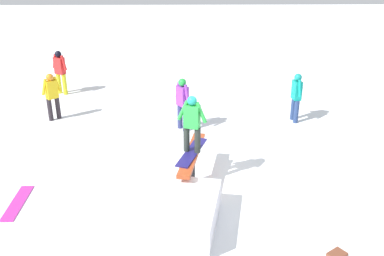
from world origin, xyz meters
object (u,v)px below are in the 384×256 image
(main_rider_on_rail, at_px, (192,126))
(bystander_red, at_px, (60,70))
(rail_feature, at_px, (192,158))
(bystander_yellow, at_px, (52,94))
(loose_snowboard_magenta, at_px, (18,203))
(bystander_teal, at_px, (296,95))
(bystander_purple, at_px, (182,101))

(main_rider_on_rail, bearing_deg, bystander_red, 54.68)
(rail_feature, height_order, bystander_red, bystander_red)
(rail_feature, distance_m, main_rider_on_rail, 0.78)
(bystander_yellow, bearing_deg, loose_snowboard_magenta, 52.88)
(loose_snowboard_magenta, bearing_deg, bystander_teal, 122.11)
(rail_feature, height_order, main_rider_on_rail, main_rider_on_rail)
(bystander_yellow, bearing_deg, bystander_teal, 134.88)
(bystander_teal, xyz_separation_m, bystander_purple, (-0.60, 3.45, 0.03))
(bystander_yellow, distance_m, bystander_red, 2.48)
(bystander_purple, xyz_separation_m, loose_snowboard_magenta, (-3.86, 3.50, -0.87))
(bystander_yellow, bearing_deg, rail_feature, 94.04)
(bystander_purple, bearing_deg, loose_snowboard_magenta, -77.31)
(bystander_purple, bearing_deg, bystander_yellow, -137.07)
(loose_snowboard_magenta, bearing_deg, bystander_red, -173.41)
(bystander_red, bearing_deg, bystander_purple, -5.54)
(bystander_purple, xyz_separation_m, bystander_red, (3.30, 4.40, 0.01))
(main_rider_on_rail, distance_m, bystander_yellow, 5.80)
(loose_snowboard_magenta, bearing_deg, bystander_yellow, -174.48)
(rail_feature, height_order, bystander_purple, bystander_purple)
(main_rider_on_rail, height_order, bystander_teal, main_rider_on_rail)
(bystander_red, bearing_deg, main_rider_on_rail, -22.65)
(bystander_red, bearing_deg, rail_feature, -22.65)
(rail_feature, xyz_separation_m, loose_snowboard_magenta, (-0.79, 3.73, -0.64))
(bystander_teal, distance_m, loose_snowboard_magenta, 8.30)
(bystander_teal, bearing_deg, bystander_yellow, -98.90)
(bystander_teal, height_order, loose_snowboard_magenta, bystander_teal)
(rail_feature, bearing_deg, main_rider_on_rail, 0.00)
(main_rider_on_rail, distance_m, loose_snowboard_magenta, 4.07)
(bystander_purple, relative_size, bystander_red, 0.99)
(main_rider_on_rail, height_order, bystander_purple, main_rider_on_rail)
(rail_feature, xyz_separation_m, bystander_teal, (3.66, -3.22, 0.19))
(main_rider_on_rail, height_order, bystander_yellow, main_rider_on_rail)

